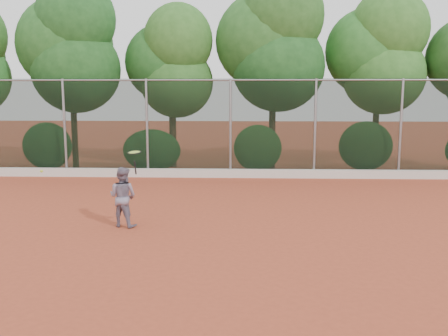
{
  "coord_description": "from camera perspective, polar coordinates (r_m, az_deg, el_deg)",
  "views": [
    {
      "loc": [
        0.46,
        -10.79,
        3.09
      ],
      "look_at": [
        0.0,
        1.0,
        1.25
      ],
      "focal_mm": 40.0,
      "sensor_mm": 36.0,
      "label": 1
    }
  ],
  "objects": [
    {
      "name": "chainlink_fence",
      "position": [
        17.84,
        0.75,
        4.91
      ],
      "size": [
        24.09,
        0.09,
        3.5
      ],
      "color": "black",
      "rests_on": "ground"
    },
    {
      "name": "tennis_racket",
      "position": [
        11.19,
        -10.21,
        1.57
      ],
      "size": [
        0.39,
        0.39,
        0.54
      ],
      "color": "black",
      "rests_on": "ground"
    },
    {
      "name": "tennis_ball_in_flight",
      "position": [
        11.49,
        -20.14,
        -0.34
      ],
      "size": [
        0.06,
        0.06,
        0.06
      ],
      "color": "#B0C82D",
      "rests_on": "ground"
    },
    {
      "name": "concrete_curb",
      "position": [
        17.86,
        0.72,
        -0.61
      ],
      "size": [
        24.0,
        0.2,
        0.3
      ],
      "primitive_type": "cube",
      "color": "beige",
      "rests_on": "ground"
    },
    {
      "name": "ground",
      "position": [
        11.23,
        -0.2,
        -7.11
      ],
      "size": [
        80.0,
        80.0,
        0.0
      ],
      "primitive_type": "plane",
      "color": "#A24026",
      "rests_on": "ground"
    },
    {
      "name": "foliage_backdrop",
      "position": [
        19.84,
        -0.7,
        12.66
      ],
      "size": [
        23.7,
        3.63,
        7.55
      ],
      "color": "#46331B",
      "rests_on": "ground"
    },
    {
      "name": "tennis_player",
      "position": [
        11.62,
        -11.49,
        -3.25
      ],
      "size": [
        0.8,
        0.7,
        1.37
      ],
      "primitive_type": "imported",
      "rotation": [
        0.0,
        0.0,
        2.82
      ],
      "color": "slate",
      "rests_on": "ground"
    }
  ]
}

